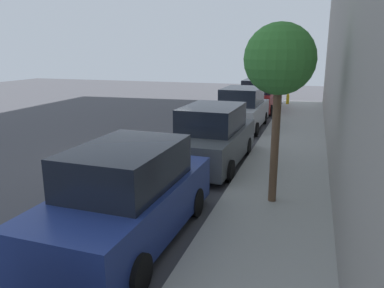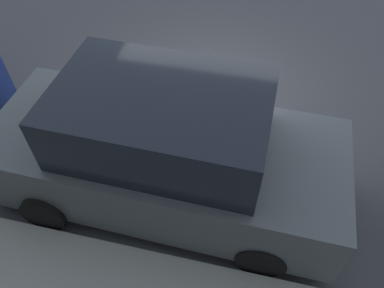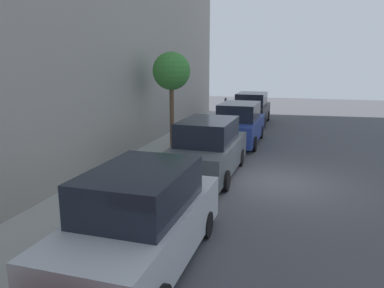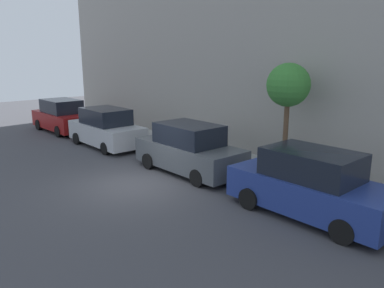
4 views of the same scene
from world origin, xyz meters
TOP-DOWN VIEW (x-y plane):
  - ground_plane at (0.00, 0.00)m, footprint 60.00×60.00m
  - sidewalk at (4.82, 0.00)m, footprint 2.63×32.00m
  - parked_suv_second at (2.19, -5.72)m, footprint 2.08×4.84m
  - parked_suv_third at (2.42, -0.19)m, footprint 2.08×4.84m
  - parked_suv_fourth at (2.24, 6.00)m, footprint 2.08×4.84m
  - parked_suv_fifth at (2.26, 11.36)m, footprint 2.08×4.80m
  - street_tree at (4.74, -3.11)m, footprint 1.62×1.62m
  - fire_hydrant at (3.85, 14.32)m, footprint 0.20×0.20m

SIDE VIEW (x-z plane):
  - ground_plane at x=0.00m, z-range 0.00..0.00m
  - sidewalk at x=4.82m, z-range 0.00..0.15m
  - fire_hydrant at x=3.85m, z-range 0.15..0.84m
  - parked_suv_second at x=2.19m, z-range -0.06..1.92m
  - parked_suv_fifth at x=2.26m, z-range -0.06..1.92m
  - parked_suv_third at x=2.42m, z-range -0.06..1.92m
  - parked_suv_fourth at x=2.24m, z-range -0.06..1.92m
  - street_tree at x=4.74m, z-range 1.40..5.61m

